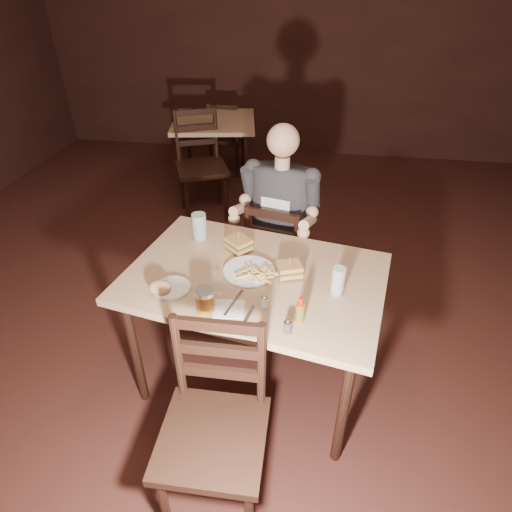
# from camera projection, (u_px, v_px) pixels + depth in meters

# --- Properties ---
(room_shell) EXTENTS (7.00, 7.00, 7.00)m
(room_shell) POSITION_uv_depth(u_px,v_px,m) (232.00, 129.00, 2.04)
(room_shell) COLOR black
(room_shell) RESTS_ON ground
(main_table) EXTENTS (1.39, 1.06, 0.77)m
(main_table) POSITION_uv_depth(u_px,v_px,m) (254.00, 287.00, 2.17)
(main_table) COLOR tan
(main_table) RESTS_ON ground
(bg_table) EXTENTS (0.93, 0.93, 0.77)m
(bg_table) POSITION_uv_depth(u_px,v_px,m) (214.00, 129.00, 4.30)
(bg_table) COLOR tan
(bg_table) RESTS_ON ground
(chair_far) EXTENTS (0.48, 0.51, 0.85)m
(chair_far) POSITION_uv_depth(u_px,v_px,m) (279.00, 255.00, 2.89)
(chair_far) COLOR black
(chair_far) RESTS_ON ground
(chair_near) EXTENTS (0.44, 0.48, 0.93)m
(chair_near) POSITION_uv_depth(u_px,v_px,m) (212.00, 438.00, 1.73)
(chair_near) COLOR black
(chair_near) RESTS_ON ground
(bg_chair_far) EXTENTS (0.39, 0.43, 0.82)m
(bg_chair_far) POSITION_uv_depth(u_px,v_px,m) (227.00, 137.00, 4.90)
(bg_chair_far) COLOR black
(bg_chair_far) RESTS_ON ground
(bg_chair_near) EXTENTS (0.61, 0.63, 0.98)m
(bg_chair_near) POSITION_uv_depth(u_px,v_px,m) (202.00, 168.00, 3.96)
(bg_chair_near) COLOR black
(bg_chair_near) RESTS_ON ground
(diner) EXTENTS (0.58, 0.50, 0.88)m
(diner) POSITION_uv_depth(u_px,v_px,m) (279.00, 197.00, 2.60)
(diner) COLOR #333238
(diner) RESTS_ON chair_far
(dinner_plate) EXTENTS (0.29, 0.29, 0.01)m
(dinner_plate) POSITION_uv_depth(u_px,v_px,m) (249.00, 272.00, 2.14)
(dinner_plate) COLOR white
(dinner_plate) RESTS_ON main_table
(sandwich_left) EXTENTS (0.16, 0.16, 0.10)m
(sandwich_left) POSITION_uv_depth(u_px,v_px,m) (239.00, 240.00, 2.28)
(sandwich_left) COLOR #DD9B56
(sandwich_left) RESTS_ON dinner_plate
(sandwich_right) EXTENTS (0.14, 0.13, 0.10)m
(sandwich_right) POSITION_uv_depth(u_px,v_px,m) (290.00, 266.00, 2.08)
(sandwich_right) COLOR #DD9B56
(sandwich_right) RESTS_ON dinner_plate
(fries_pile) EXTENTS (0.25, 0.20, 0.04)m
(fries_pile) POSITION_uv_depth(u_px,v_px,m) (257.00, 273.00, 2.09)
(fries_pile) COLOR #F3C46D
(fries_pile) RESTS_ON dinner_plate
(ketchup_dollop) EXTENTS (0.04, 0.04, 0.01)m
(ketchup_dollop) POSITION_uv_depth(u_px,v_px,m) (283.00, 273.00, 2.11)
(ketchup_dollop) COLOR maroon
(ketchup_dollop) RESTS_ON dinner_plate
(glass_left) EXTENTS (0.09, 0.09, 0.15)m
(glass_left) POSITION_uv_depth(u_px,v_px,m) (199.00, 226.00, 2.38)
(glass_left) COLOR silver
(glass_left) RESTS_ON main_table
(glass_right) EXTENTS (0.07, 0.07, 0.14)m
(glass_right) POSITION_uv_depth(u_px,v_px,m) (338.00, 281.00, 1.97)
(glass_right) COLOR silver
(glass_right) RESTS_ON main_table
(hot_sauce) EXTENTS (0.05, 0.05, 0.13)m
(hot_sauce) POSITION_uv_depth(u_px,v_px,m) (300.00, 309.00, 1.82)
(hot_sauce) COLOR brown
(hot_sauce) RESTS_ON main_table
(salt_shaker) EXTENTS (0.04, 0.04, 0.06)m
(salt_shaker) POSITION_uv_depth(u_px,v_px,m) (264.00, 302.00, 1.91)
(salt_shaker) COLOR white
(salt_shaker) RESTS_ON main_table
(pepper_shaker) EXTENTS (0.04, 0.04, 0.06)m
(pepper_shaker) POSITION_uv_depth(u_px,v_px,m) (288.00, 327.00, 1.78)
(pepper_shaker) COLOR #38332D
(pepper_shaker) RESTS_ON main_table
(syrup_dispenser) EXTENTS (0.10, 0.10, 0.11)m
(syrup_dispenser) POSITION_uv_depth(u_px,v_px,m) (205.00, 300.00, 1.88)
(syrup_dispenser) COLOR brown
(syrup_dispenser) RESTS_ON main_table
(napkin) EXTENTS (0.15, 0.14, 0.00)m
(napkin) POSITION_uv_depth(u_px,v_px,m) (229.00, 309.00, 1.92)
(napkin) COLOR white
(napkin) RESTS_ON main_table
(knife) EXTENTS (0.06, 0.19, 0.00)m
(knife) POSITION_uv_depth(u_px,v_px,m) (234.00, 302.00, 1.95)
(knife) COLOR silver
(knife) RESTS_ON napkin
(fork) EXTENTS (0.04, 0.17, 0.01)m
(fork) POSITION_uv_depth(u_px,v_px,m) (247.00, 318.00, 1.86)
(fork) COLOR silver
(fork) RESTS_ON napkin
(side_plate) EXTENTS (0.20, 0.20, 0.01)m
(side_plate) POSITION_uv_depth(u_px,v_px,m) (172.00, 289.00, 2.03)
(side_plate) COLOR white
(side_plate) RESTS_ON main_table
(bread_roll) EXTENTS (0.12, 0.10, 0.06)m
(bread_roll) POSITION_uv_depth(u_px,v_px,m) (160.00, 287.00, 1.98)
(bread_roll) COLOR tan
(bread_roll) RESTS_ON side_plate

